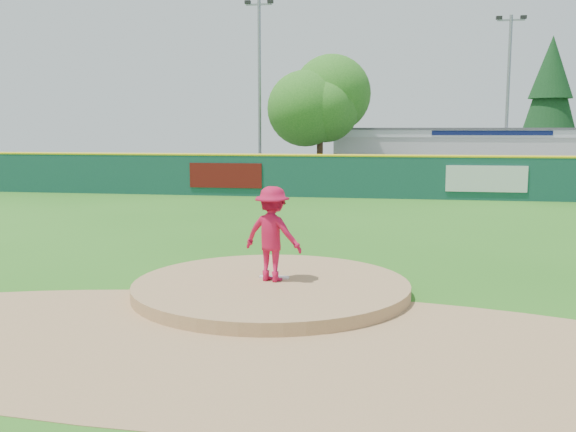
% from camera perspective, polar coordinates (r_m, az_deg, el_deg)
% --- Properties ---
extents(ground, '(120.00, 120.00, 0.00)m').
position_cam_1_polar(ground, '(12.92, -1.49, -6.92)').
color(ground, '#286B19').
rests_on(ground, ground).
extents(pitchers_mound, '(5.50, 5.50, 0.50)m').
position_cam_1_polar(pitchers_mound, '(12.92, -1.49, -6.92)').
color(pitchers_mound, '#9E774C').
rests_on(pitchers_mound, ground).
extents(pitching_rubber, '(0.60, 0.15, 0.04)m').
position_cam_1_polar(pitching_rubber, '(13.14, -1.24, -5.45)').
color(pitching_rubber, white).
rests_on(pitching_rubber, pitchers_mound).
extents(infield_dirt_arc, '(15.40, 15.40, 0.01)m').
position_cam_1_polar(infield_dirt_arc, '(10.12, -4.81, -11.14)').
color(infield_dirt_arc, '#9E774C').
rests_on(infield_dirt_arc, ground).
extents(parking_lot, '(44.00, 16.00, 0.02)m').
position_cam_1_polar(parking_lot, '(39.47, 6.06, 3.02)').
color(parking_lot, '#38383A').
rests_on(parking_lot, ground).
extents(pitcher, '(1.38, 1.04, 1.90)m').
position_cam_1_polar(pitcher, '(12.76, -1.38, -1.60)').
color(pitcher, '#B40F36').
rests_on(pitcher, pitchers_mound).
extents(van, '(4.96, 2.43, 1.36)m').
position_cam_1_polar(van, '(34.05, 8.65, 3.37)').
color(van, white).
rests_on(van, parking_lot).
extents(pool_building_grp, '(15.20, 8.20, 3.31)m').
position_cam_1_polar(pool_building_grp, '(44.43, 14.28, 5.49)').
color(pool_building_grp, silver).
rests_on(pool_building_grp, ground).
extents(fence_banners, '(15.84, 0.04, 1.20)m').
position_cam_1_polar(fence_banners, '(30.34, 5.67, 3.46)').
color(fence_banners, '#5E110D').
rests_on(fence_banners, ground).
extents(playground_slide, '(0.87, 2.45, 1.35)m').
position_cam_1_polar(playground_slide, '(37.25, -14.35, 3.58)').
color(playground_slide, blue).
rests_on(playground_slide, ground).
extents(outfield_fence, '(40.00, 0.14, 2.07)m').
position_cam_1_polar(outfield_fence, '(30.43, 5.03, 3.65)').
color(outfield_fence, '#144238').
rests_on(outfield_fence, ground).
extents(deciduous_tree, '(5.60, 5.60, 7.36)m').
position_cam_1_polar(deciduous_tree, '(37.54, 2.88, 9.75)').
color(deciduous_tree, '#382314').
rests_on(deciduous_tree, ground).
extents(conifer_tree, '(4.40, 4.40, 9.50)m').
position_cam_1_polar(conifer_tree, '(49.46, 22.29, 9.86)').
color(conifer_tree, '#382314').
rests_on(conifer_tree, ground).
extents(light_pole_left, '(1.75, 0.25, 11.00)m').
position_cam_1_polar(light_pole_left, '(40.25, -2.55, 11.75)').
color(light_pole_left, gray).
rests_on(light_pole_left, ground).
extents(light_pole_right, '(1.75, 0.25, 10.00)m').
position_cam_1_polar(light_pole_right, '(41.84, 18.96, 10.50)').
color(light_pole_right, gray).
rests_on(light_pole_right, ground).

